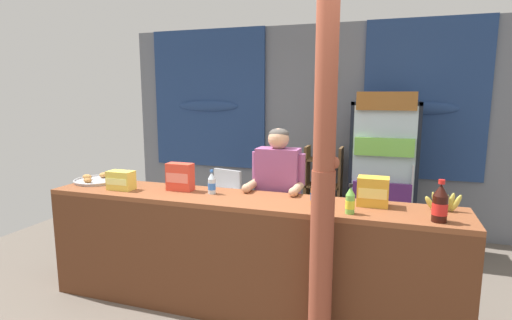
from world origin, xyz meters
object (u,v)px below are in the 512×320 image
object	(u,v)px
drink_fridge	(383,164)
soda_bottle_orange_soda	(316,194)
shopkeeper	(278,190)
plastic_lawn_chair	(222,199)
stall_counter	(238,246)
snack_box_choco_powder	(373,191)
pastry_tray	(98,180)
soda_bottle_water	(212,184)
soda_bottle_lime_soda	(350,201)
snack_box_instant_noodle	(121,180)
timber_post	(324,179)
bottle_shelf_rack	(323,188)
banana_bunch	(443,202)
snack_box_crackers	(180,177)
soda_bottle_cola	(440,204)

from	to	relation	value
drink_fridge	soda_bottle_orange_soda	size ratio (longest dim) A/B	8.93
shopkeeper	plastic_lawn_chair	bearing A→B (deg)	132.87
stall_counter	plastic_lawn_chair	bearing A→B (deg)	117.39
snack_box_choco_powder	plastic_lawn_chair	bearing A→B (deg)	142.29
pastry_tray	soda_bottle_water	bearing A→B (deg)	-3.46
plastic_lawn_chair	soda_bottle_lime_soda	size ratio (longest dim) A/B	3.92
soda_bottle_lime_soda	snack_box_instant_noodle	xyz separation A→B (m)	(-2.02, 0.09, -0.01)
timber_post	shopkeeper	xyz separation A→B (m)	(-0.55, 0.84, -0.32)
plastic_lawn_chair	shopkeeper	size ratio (longest dim) A/B	0.56
timber_post	drink_fridge	bearing A→B (deg)	81.31
bottle_shelf_rack	banana_bunch	distance (m)	2.41
soda_bottle_lime_soda	snack_box_instant_noodle	distance (m)	2.02
soda_bottle_lime_soda	banana_bunch	bearing A→B (deg)	24.03
shopkeeper	soda_bottle_water	bearing A→B (deg)	-141.11
stall_counter	soda_bottle_lime_soda	bearing A→B (deg)	-2.82
snack_box_crackers	soda_bottle_lime_soda	bearing A→B (deg)	-8.78
drink_fridge	plastic_lawn_chair	bearing A→B (deg)	-172.37
timber_post	shopkeeper	size ratio (longest dim) A/B	1.75
snack_box_crackers	pastry_tray	size ratio (longest dim) A/B	0.55
shopkeeper	pastry_tray	bearing A→B (deg)	-169.82
soda_bottle_water	pastry_tray	xyz separation A→B (m)	(-1.25, 0.08, -0.07)
shopkeeper	soda_bottle_lime_soda	size ratio (longest dim) A/B	6.97
stall_counter	soda_bottle_lime_soda	xyz separation A→B (m)	(0.88, -0.04, 0.47)
snack_box_crackers	snack_box_instant_noodle	bearing A→B (deg)	-164.44
bottle_shelf_rack	soda_bottle_orange_soda	xyz separation A→B (m)	(0.28, -2.17, 0.47)
bottle_shelf_rack	plastic_lawn_chair	distance (m)	1.34
stall_counter	banana_bunch	distance (m)	1.61
soda_bottle_lime_soda	snack_box_crackers	bearing A→B (deg)	171.22
stall_counter	bottle_shelf_rack	world-z (taller)	bottle_shelf_rack
snack_box_crackers	snack_box_choco_powder	world-z (taller)	snack_box_crackers
snack_box_instant_noodle	shopkeeper	bearing A→B (deg)	21.26
shopkeeper	soda_bottle_orange_soda	size ratio (longest dim) A/B	7.36
drink_fridge	soda_bottle_lime_soda	distance (m)	2.01
bottle_shelf_rack	shopkeeper	bearing A→B (deg)	-94.70
pastry_tray	soda_bottle_lime_soda	bearing A→B (deg)	-6.72
soda_bottle_water	plastic_lawn_chair	bearing A→B (deg)	110.80
shopkeeper	drink_fridge	bearing A→B (deg)	57.68
plastic_lawn_chair	banana_bunch	size ratio (longest dim) A/B	3.18
timber_post	plastic_lawn_chair	xyz separation A→B (m)	(-1.61, 1.98, -0.79)
shopkeeper	banana_bunch	xyz separation A→B (m)	(1.34, -0.31, 0.09)
banana_bunch	stall_counter	bearing A→B (deg)	-170.97
snack_box_instant_noodle	pastry_tray	size ratio (longest dim) A/B	0.52
snack_box_crackers	drink_fridge	bearing A→B (deg)	46.44
shopkeeper	soda_bottle_water	world-z (taller)	shopkeeper
bottle_shelf_rack	snack_box_crackers	bearing A→B (deg)	-114.14
soda_bottle_water	snack_box_choco_powder	bearing A→B (deg)	2.43
soda_bottle_cola	banana_bunch	bearing A→B (deg)	78.99
stall_counter	snack_box_choco_powder	size ratio (longest dim) A/B	15.02
plastic_lawn_chair	snack_box_instant_noodle	bearing A→B (deg)	-98.63
bottle_shelf_rack	soda_bottle_cola	distance (m)	2.64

